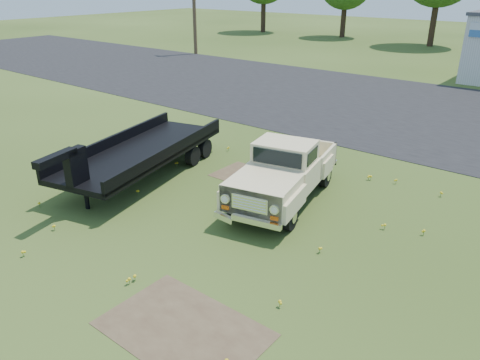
% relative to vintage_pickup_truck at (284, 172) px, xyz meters
% --- Properties ---
extents(ground, '(140.00, 140.00, 0.00)m').
position_rel_vintage_pickup_truck_xyz_m(ground, '(0.11, -2.70, -0.90)').
color(ground, '#2F4315').
rests_on(ground, ground).
extents(asphalt_lot, '(90.00, 14.00, 0.02)m').
position_rel_vintage_pickup_truck_xyz_m(asphalt_lot, '(0.11, 12.30, -0.90)').
color(asphalt_lot, black).
rests_on(asphalt_lot, ground).
extents(dirt_patch_a, '(3.00, 2.00, 0.01)m').
position_rel_vintage_pickup_truck_xyz_m(dirt_patch_a, '(1.61, -5.70, -0.90)').
color(dirt_patch_a, '#4A3827').
rests_on(dirt_patch_a, ground).
extents(dirt_patch_b, '(2.20, 1.60, 0.01)m').
position_rel_vintage_pickup_truck_xyz_m(dirt_patch_b, '(-1.89, 0.80, -0.90)').
color(dirt_patch_b, '#4A3827').
rests_on(dirt_patch_b, ground).
extents(vintage_pickup_truck, '(2.94, 5.26, 1.80)m').
position_rel_vintage_pickup_truck_xyz_m(vintage_pickup_truck, '(0.00, 0.00, 0.00)').
color(vintage_pickup_truck, beige).
rests_on(vintage_pickup_truck, ground).
extents(flatbed_trailer, '(3.92, 7.34, 1.91)m').
position_rel_vintage_pickup_truck_xyz_m(flatbed_trailer, '(-4.62, -1.30, 0.05)').
color(flatbed_trailer, black).
rests_on(flatbed_trailer, ground).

